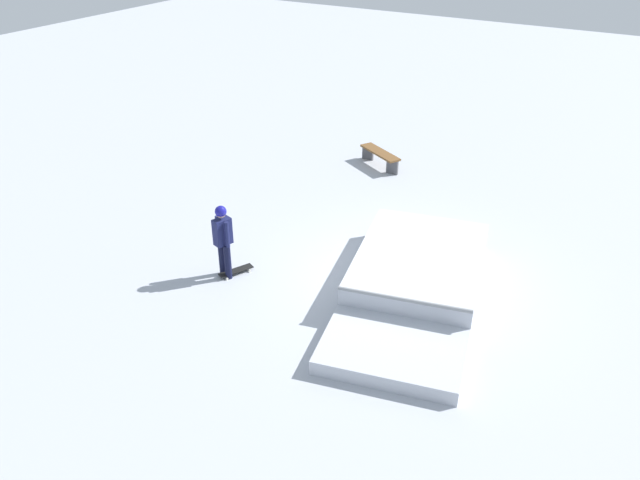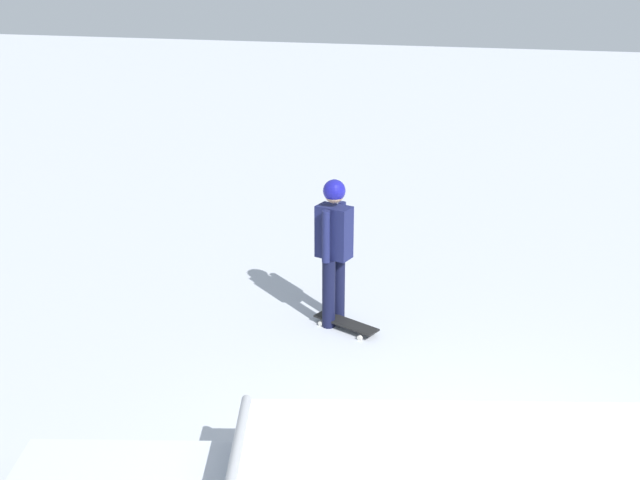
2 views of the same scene
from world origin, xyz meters
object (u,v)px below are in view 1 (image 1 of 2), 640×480
Objects in this scene: skater at (223,236)px; skateboard at (236,271)px; park_bench at (380,155)px; skate_ramp at (415,280)px.

skateboard is at bearing -19.74° from skater.
park_bench is (-7.13, 0.11, 0.28)m from skateboard.
park_bench is at bearing -160.77° from skate_ramp.
park_bench is (-5.81, -3.61, 0.04)m from skate_ramp.
park_bench reaches higher than skateboard.
skater is at bearing -1.90° from park_bench.
skater reaches higher than skate_ramp.
skateboard is (1.32, -3.71, -0.24)m from skate_ramp.
skater reaches higher than park_bench.
skate_ramp is 7.22× the size of skateboard.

